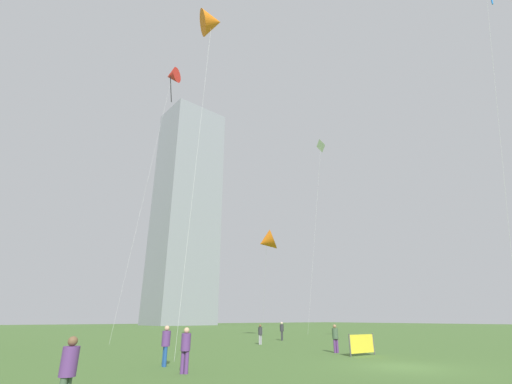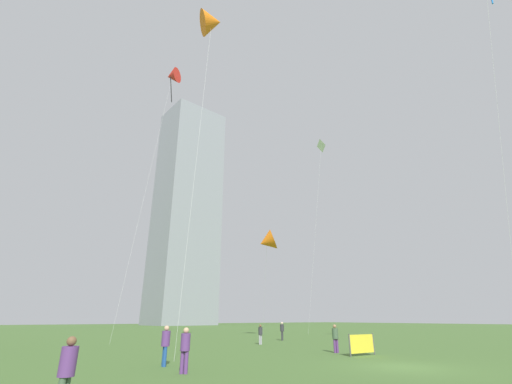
% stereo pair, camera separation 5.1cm
% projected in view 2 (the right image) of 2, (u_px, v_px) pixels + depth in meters
% --- Properties ---
extents(ground, '(280.00, 280.00, 0.00)m').
position_uv_depth(ground, '(402.00, 367.00, 15.71)').
color(ground, '#476B30').
extents(person_standing_0, '(0.39, 0.39, 1.74)m').
position_uv_depth(person_standing_0, '(185.00, 347.00, 14.12)').
color(person_standing_0, '#593372').
rests_on(person_standing_0, ground).
extents(person_standing_1, '(0.38, 0.38, 1.71)m').
position_uv_depth(person_standing_1, '(335.00, 336.00, 22.46)').
color(person_standing_1, '#593372').
rests_on(person_standing_1, ground).
extents(person_standing_2, '(0.38, 0.38, 1.69)m').
position_uv_depth(person_standing_2, '(67.00, 369.00, 8.04)').
color(person_standing_2, '#3F593F').
rests_on(person_standing_2, ground).
extents(person_standing_3, '(0.35, 0.35, 1.59)m').
position_uv_depth(person_standing_3, '(260.00, 333.00, 29.58)').
color(person_standing_3, gray).
rests_on(person_standing_3, ground).
extents(person_standing_4, '(0.39, 0.39, 1.77)m').
position_uv_depth(person_standing_4, '(166.00, 343.00, 16.20)').
color(person_standing_4, '#1E478C').
rests_on(person_standing_4, ground).
extents(person_standing_5, '(0.39, 0.39, 1.75)m').
position_uv_depth(person_standing_5, '(282.00, 330.00, 35.00)').
color(person_standing_5, '#2D2D33').
rests_on(person_standing_5, ground).
extents(kite_flying_0, '(5.36, 7.73, 12.59)m').
position_uv_depth(kite_flying_0, '(267.00, 242.00, 42.96)').
color(kite_flying_0, silver).
rests_on(kite_flying_0, ground).
extents(kite_flying_2, '(2.96, 3.77, 29.25)m').
position_uv_depth(kite_flying_2, '(321.00, 148.00, 56.20)').
color(kite_flying_2, silver).
rests_on(kite_flying_2, ground).
extents(kite_flying_3, '(3.84, 4.38, 28.10)m').
position_uv_depth(kite_flying_3, '(212.00, 23.00, 30.54)').
color(kite_flying_3, silver).
rests_on(kite_flying_3, ground).
extents(kite_flying_4, '(4.99, 3.19, 32.17)m').
position_uv_depth(kite_flying_4, '(172.00, 76.00, 43.95)').
color(kite_flying_4, silver).
rests_on(kite_flying_4, ground).
extents(distant_highrise_0, '(21.22, 17.98, 77.85)m').
position_uv_depth(distant_highrise_0, '(187.00, 210.00, 124.35)').
color(distant_highrise_0, gray).
rests_on(distant_highrise_0, ground).
extents(event_banner, '(2.17, 0.14, 1.22)m').
position_uv_depth(event_banner, '(362.00, 344.00, 20.67)').
color(event_banner, '#4C4C4C').
rests_on(event_banner, ground).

